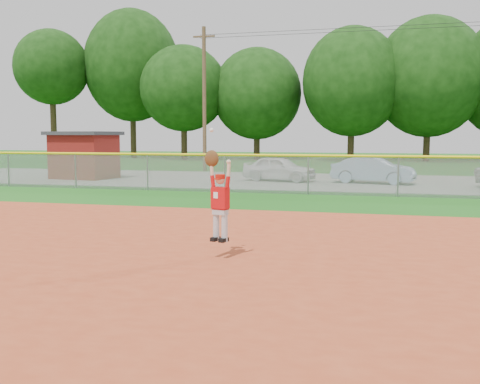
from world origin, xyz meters
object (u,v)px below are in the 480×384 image
car_blue (373,170)px  car_white_a (279,169)px  utility_shed (84,155)px  ballplayer (219,196)px

car_blue → car_white_a: bearing=100.4°
car_blue → utility_shed: bearing=105.3°
ballplayer → car_blue: bearing=80.5°
ballplayer → car_white_a: bearing=95.9°
utility_shed → ballplayer: size_ratio=1.75×
car_blue → utility_shed: (-14.64, -0.67, 0.61)m
car_blue → ballplayer: 16.72m
utility_shed → car_white_a: bearing=4.8°
car_white_a → car_blue: 4.49m
car_white_a → car_blue: (4.48, -0.18, 0.01)m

